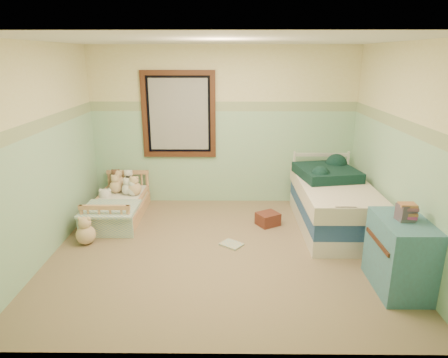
{
  "coord_description": "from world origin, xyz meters",
  "views": [
    {
      "loc": [
        0.07,
        -4.48,
        2.35
      ],
      "look_at": [
        0.03,
        0.35,
        0.83
      ],
      "focal_mm": 31.83,
      "sensor_mm": 36.0,
      "label": 1
    }
  ],
  "objects_px": {
    "dresser": "(400,255)",
    "red_pillow": "(268,219)",
    "plush_floor_cream": "(106,206)",
    "twin_bed_frame": "(332,220)",
    "toddler_bed_frame": "(119,212)",
    "floor_book": "(232,244)",
    "plush_floor_tan": "(86,235)"
  },
  "relations": [
    {
      "from": "dresser",
      "to": "red_pillow",
      "type": "xyz_separation_m",
      "value": [
        -1.2,
        1.61,
        -0.29
      ]
    },
    {
      "from": "plush_floor_cream",
      "to": "twin_bed_frame",
      "type": "height_order",
      "value": "plush_floor_cream"
    },
    {
      "from": "toddler_bed_frame",
      "to": "twin_bed_frame",
      "type": "relative_size",
      "value": 0.75
    },
    {
      "from": "dresser",
      "to": "floor_book",
      "type": "bearing_deg",
      "value": 151.06
    },
    {
      "from": "plush_floor_tan",
      "to": "twin_bed_frame",
      "type": "bearing_deg",
      "value": 9.16
    },
    {
      "from": "twin_bed_frame",
      "to": "floor_book",
      "type": "distance_m",
      "value": 1.54
    },
    {
      "from": "plush_floor_cream",
      "to": "plush_floor_tan",
      "type": "height_order",
      "value": "plush_floor_cream"
    },
    {
      "from": "floor_book",
      "to": "dresser",
      "type": "bearing_deg",
      "value": 8.63
    },
    {
      "from": "plush_floor_cream",
      "to": "floor_book",
      "type": "relative_size",
      "value": 1.07
    },
    {
      "from": "plush_floor_tan",
      "to": "floor_book",
      "type": "relative_size",
      "value": 0.95
    },
    {
      "from": "plush_floor_cream",
      "to": "floor_book",
      "type": "distance_m",
      "value": 2.16
    },
    {
      "from": "toddler_bed_frame",
      "to": "floor_book",
      "type": "height_order",
      "value": "toddler_bed_frame"
    },
    {
      "from": "plush_floor_tan",
      "to": "dresser",
      "type": "relative_size",
      "value": 0.33
    },
    {
      "from": "toddler_bed_frame",
      "to": "dresser",
      "type": "xyz_separation_m",
      "value": [
        3.41,
        -1.86,
        0.3
      ]
    },
    {
      "from": "red_pillow",
      "to": "toddler_bed_frame",
      "type": "bearing_deg",
      "value": 173.56
    },
    {
      "from": "toddler_bed_frame",
      "to": "floor_book",
      "type": "bearing_deg",
      "value": -28.22
    },
    {
      "from": "plush_floor_tan",
      "to": "twin_bed_frame",
      "type": "distance_m",
      "value": 3.35
    },
    {
      "from": "plush_floor_cream",
      "to": "red_pillow",
      "type": "xyz_separation_m",
      "value": [
        2.44,
        -0.36,
        -0.05
      ]
    },
    {
      "from": "plush_floor_cream",
      "to": "twin_bed_frame",
      "type": "bearing_deg",
      "value": -7.61
    },
    {
      "from": "twin_bed_frame",
      "to": "red_pillow",
      "type": "height_order",
      "value": "twin_bed_frame"
    },
    {
      "from": "plush_floor_cream",
      "to": "red_pillow",
      "type": "relative_size",
      "value": 0.98
    },
    {
      "from": "dresser",
      "to": "plush_floor_cream",
      "type": "bearing_deg",
      "value": 151.59
    },
    {
      "from": "plush_floor_tan",
      "to": "twin_bed_frame",
      "type": "height_order",
      "value": "plush_floor_tan"
    },
    {
      "from": "dresser",
      "to": "red_pillow",
      "type": "relative_size",
      "value": 2.65
    },
    {
      "from": "plush_floor_cream",
      "to": "dresser",
      "type": "xyz_separation_m",
      "value": [
        3.63,
        -1.96,
        0.24
      ]
    },
    {
      "from": "toddler_bed_frame",
      "to": "plush_floor_cream",
      "type": "height_order",
      "value": "plush_floor_cream"
    },
    {
      "from": "plush_floor_tan",
      "to": "twin_bed_frame",
      "type": "xyz_separation_m",
      "value": [
        3.31,
        0.53,
        -0.02
      ]
    },
    {
      "from": "twin_bed_frame",
      "to": "red_pillow",
      "type": "xyz_separation_m",
      "value": [
        -0.9,
        0.09,
        -0.02
      ]
    },
    {
      "from": "plush_floor_tan",
      "to": "dresser",
      "type": "xyz_separation_m",
      "value": [
        3.61,
        -0.99,
        0.26
      ]
    },
    {
      "from": "red_pillow",
      "to": "dresser",
      "type": "bearing_deg",
      "value": -53.37
    },
    {
      "from": "floor_book",
      "to": "red_pillow",
      "type": "bearing_deg",
      "value": 88.7
    },
    {
      "from": "plush_floor_cream",
      "to": "dresser",
      "type": "bearing_deg",
      "value": -28.41
    }
  ]
}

